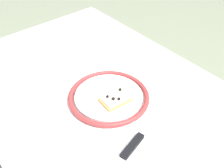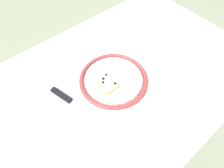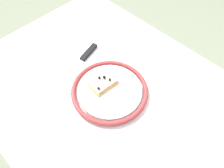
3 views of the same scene
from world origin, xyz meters
name	(u,v)px [view 2 (image 2 of 3)]	position (x,y,z in m)	size (l,w,h in m)	color
ground_plane	(117,140)	(0.00, 0.00, 0.00)	(6.00, 6.00, 0.00)	gray
dining_table	(121,90)	(0.00, 0.00, 0.66)	(1.06, 0.71, 0.76)	white
plate	(114,80)	(0.04, 0.00, 0.77)	(0.25, 0.25, 0.02)	white
pizza_slice_near	(107,82)	(0.07, 0.00, 0.78)	(0.07, 0.09, 0.03)	tan
knife	(68,100)	(0.22, -0.04, 0.76)	(0.08, 0.24, 0.01)	silver
fork	(146,60)	(-0.13, 0.00, 0.76)	(0.08, 0.20, 0.00)	silver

